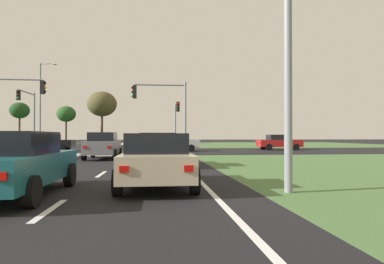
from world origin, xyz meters
TOP-DOWN VIEW (x-y plane):
  - ground_plane at (0.00, 30.00)m, footprint 200.00×200.00m
  - grass_verge_far_right at (25.50, 54.50)m, footprint 35.00×35.00m
  - median_island_far at (0.00, 55.00)m, footprint 1.20×36.00m
  - lane_dash_near at (3.50, 5.39)m, footprint 0.14×2.00m
  - lane_dash_second at (3.50, 11.39)m, footprint 0.14×2.00m
  - lane_dash_third at (3.50, 17.39)m, footprint 0.14×2.00m
  - edge_line_right at (6.85, 12.00)m, footprint 0.14×24.00m
  - stop_bar_near at (3.80, 23.00)m, footprint 6.40×0.50m
  - crosswalk_bar_second at (-5.25, 24.80)m, footprint 0.70×2.80m
  - crosswalk_bar_third at (-4.10, 24.80)m, footprint 0.70×2.80m
  - crosswalk_bar_fourth at (-2.95, 24.80)m, footprint 0.70×2.80m
  - crosswalk_bar_fifth at (-1.80, 24.80)m, footprint 0.70×2.80m
  - crosswalk_bar_sixth at (-0.65, 24.80)m, footprint 0.70×2.80m
  - car_beige_near at (5.51, 8.11)m, footprint 2.03×4.23m
  - car_red_second at (17.80, 31.63)m, footprint 4.36×2.01m
  - car_navy_third at (5.57, 14.61)m, footprint 2.05×4.16m
  - car_black_fourth at (-4.57, 31.54)m, footprint 4.55×2.08m
  - car_silver_fifth at (7.12, 29.87)m, footprint 4.59×2.10m
  - car_teal_seventh at (2.22, 7.01)m, footprint 1.98×4.55m
  - car_grey_eighth at (2.25, 19.91)m, footprint 1.94×4.37m
  - traffic_signal_far_right at (7.60, 34.58)m, footprint 0.32×5.24m
  - traffic_signal_far_left at (-7.60, 35.04)m, footprint 0.32×4.53m
  - traffic_signal_near_right at (6.15, 23.40)m, footprint 4.02×0.32m
  - street_lamp_near at (8.54, 6.83)m, footprint 2.24×0.45m
  - street_lamp_third at (-8.58, 41.83)m, footprint 2.28×0.89m
  - pedestrian_at_median at (0.17, 42.33)m, footprint 0.34×0.34m
  - treeline_second at (-19.15, 62.59)m, footprint 3.42×3.42m
  - treeline_third at (-11.34, 64.04)m, footprint 3.49×3.49m
  - treeline_fourth at (-4.72, 63.60)m, footprint 5.50×5.50m

SIDE VIEW (x-z plane):
  - ground_plane at x=0.00m, z-range 0.00..0.00m
  - grass_verge_far_right at x=25.50m, z-range 0.00..0.01m
  - lane_dash_near at x=3.50m, z-range 0.00..0.01m
  - lane_dash_second at x=3.50m, z-range 0.00..0.01m
  - lane_dash_third at x=3.50m, z-range 0.00..0.01m
  - edge_line_right at x=6.85m, z-range 0.00..0.01m
  - stop_bar_near at x=3.80m, z-range 0.00..0.01m
  - crosswalk_bar_second at x=-5.25m, z-range 0.00..0.01m
  - crosswalk_bar_third at x=-4.10m, z-range 0.00..0.01m
  - crosswalk_bar_fourth at x=-2.95m, z-range 0.00..0.01m
  - crosswalk_bar_fifth at x=-1.80m, z-range 0.00..0.01m
  - crosswalk_bar_sixth at x=-0.65m, z-range 0.00..0.01m
  - median_island_far at x=0.00m, z-range 0.00..0.14m
  - car_beige_near at x=5.51m, z-range 0.02..1.49m
  - car_teal_seventh at x=2.22m, z-range 0.02..1.52m
  - car_red_second at x=17.80m, z-range 0.02..1.56m
  - car_navy_third at x=5.57m, z-range 0.02..1.56m
  - car_silver_fifth at x=7.12m, z-range 0.02..1.56m
  - car_black_fourth at x=-4.57m, z-range 0.02..1.58m
  - car_grey_eighth at x=2.25m, z-range 0.01..1.63m
  - pedestrian_at_median at x=0.17m, z-range 0.35..2.26m
  - traffic_signal_far_right at x=7.60m, z-range 1.01..6.05m
  - traffic_signal_near_right at x=6.15m, z-range 0.99..6.37m
  - traffic_signal_far_left at x=-7.60m, z-range 1.11..7.20m
  - street_lamp_near at x=8.54m, z-range 0.52..8.53m
  - treeline_third at x=-11.34m, z-range 1.99..9.02m
  - street_lamp_third at x=-8.58m, z-range 0.55..10.92m
  - treeline_second at x=-19.15m, z-range 2.24..9.73m
  - treeline_fourth at x=-4.72m, z-range 2.52..12.30m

